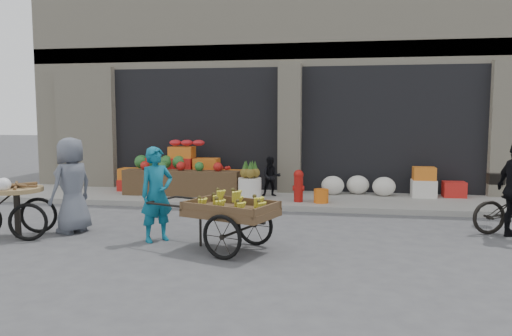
% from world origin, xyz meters
% --- Properties ---
extents(ground, '(80.00, 80.00, 0.00)m').
position_xyz_m(ground, '(0.00, 0.00, 0.00)').
color(ground, '#424244').
rests_on(ground, ground).
extents(sidewalk, '(18.00, 2.20, 0.12)m').
position_xyz_m(sidewalk, '(0.00, 4.10, 0.06)').
color(sidewalk, gray).
rests_on(sidewalk, ground).
extents(building, '(14.00, 6.45, 7.00)m').
position_xyz_m(building, '(0.00, 8.03, 3.37)').
color(building, beige).
rests_on(building, ground).
extents(fruit_display, '(3.10, 1.12, 1.24)m').
position_xyz_m(fruit_display, '(-2.48, 4.38, 0.67)').
color(fruit_display, red).
rests_on(fruit_display, sidewalk).
extents(pineapple_bin, '(0.52, 0.52, 0.50)m').
position_xyz_m(pineapple_bin, '(-0.75, 3.60, 0.37)').
color(pineapple_bin, silver).
rests_on(pineapple_bin, sidewalk).
extents(fire_hydrant, '(0.22, 0.22, 0.71)m').
position_xyz_m(fire_hydrant, '(0.35, 3.55, 0.50)').
color(fire_hydrant, '#A5140F').
rests_on(fire_hydrant, sidewalk).
extents(orange_bucket, '(0.32, 0.32, 0.30)m').
position_xyz_m(orange_bucket, '(0.85, 3.50, 0.27)').
color(orange_bucket, orange).
rests_on(orange_bucket, sidewalk).
extents(right_bay_goods, '(3.35, 0.60, 0.70)m').
position_xyz_m(right_bay_goods, '(2.61, 4.70, 0.41)').
color(right_bay_goods, silver).
rests_on(right_bay_goods, sidewalk).
extents(seated_person, '(0.51, 0.43, 0.93)m').
position_xyz_m(seated_person, '(-0.35, 4.20, 0.58)').
color(seated_person, black).
rests_on(seated_person, sidewalk).
extents(banana_cart, '(2.33, 1.53, 0.91)m').
position_xyz_m(banana_cart, '(-0.37, -0.19, 0.66)').
color(banana_cart, brown).
rests_on(banana_cart, ground).
extents(vendor_woman, '(0.65, 0.65, 1.52)m').
position_xyz_m(vendor_woman, '(-1.63, 0.17, 0.76)').
color(vendor_woman, '#10617E').
rests_on(vendor_woman, ground).
extents(tricycle_cart, '(1.46, 1.05, 0.95)m').
position_xyz_m(tricycle_cart, '(-4.00, 0.01, 0.57)').
color(tricycle_cart, '#9E7F51').
rests_on(tricycle_cart, ground).
extents(vendor_grey, '(0.76, 0.93, 1.64)m').
position_xyz_m(vendor_grey, '(-3.29, 0.49, 0.82)').
color(vendor_grey, slate).
rests_on(vendor_grey, ground).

